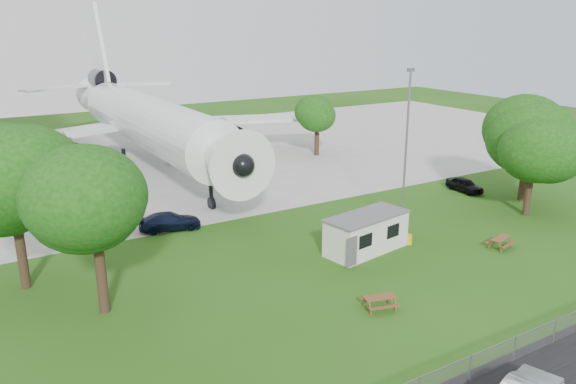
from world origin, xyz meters
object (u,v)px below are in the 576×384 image
site_cabin (366,233)px  picnic_west (379,309)px  picnic_east (500,248)px  airliner (145,118)px

site_cabin → picnic_west: 8.39m
site_cabin → picnic_east: 9.61m
picnic_west → site_cabin: bearing=70.8°
airliner → site_cabin: size_ratio=6.88×
site_cabin → picnic_east: (8.42, -4.45, -1.31)m
picnic_west → picnic_east: 13.21m
picnic_west → picnic_east: bearing=25.0°
picnic_west → picnic_east: (12.98, 2.46, 0.00)m
site_cabin → picnic_west: bearing=-123.4°
picnic_east → picnic_west: bearing=177.4°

